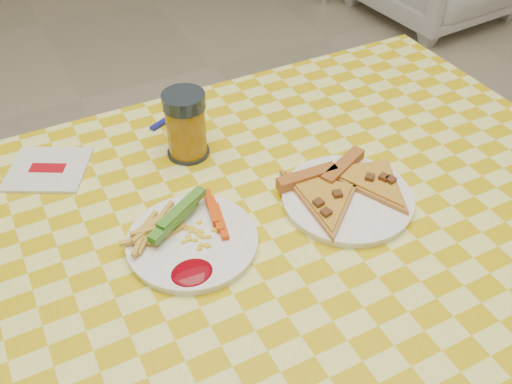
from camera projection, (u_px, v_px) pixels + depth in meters
table at (262, 256)px, 0.98m from camera, size 1.28×0.88×0.76m
plate_left at (192, 242)px, 0.89m from camera, size 0.26×0.26×0.01m
plate_right at (347, 199)px, 0.96m from camera, size 0.23×0.23×0.01m
fries_veggies at (183, 230)px, 0.89m from camera, size 0.19×0.18×0.04m
pizza_slices at (344, 187)px, 0.97m from camera, size 0.27×0.25×0.02m
drink_glass at (186, 125)px, 1.03m from camera, size 0.08×0.08×0.13m
napkin at (48, 169)px, 1.03m from camera, size 0.18×0.18×0.01m
fork at (177, 113)px, 1.17m from camera, size 0.14×0.07×0.01m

